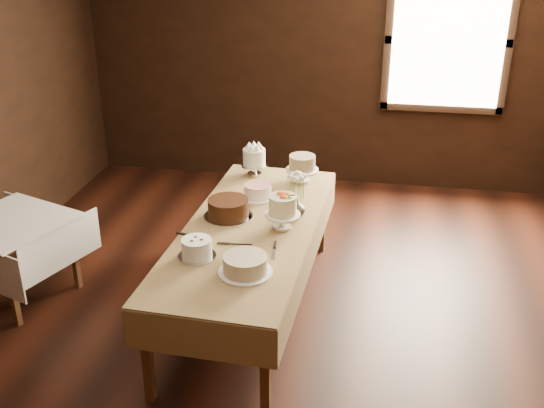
{
  "coord_description": "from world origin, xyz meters",
  "views": [
    {
      "loc": [
        0.71,
        -3.79,
        2.81
      ],
      "look_at": [
        0.0,
        0.2,
        0.95
      ],
      "focal_mm": 42.61,
      "sensor_mm": 36.0,
      "label": 1
    }
  ],
  "objects_px": {
    "side_table": "(12,229)",
    "cake_swirl": "(197,249)",
    "cake_chocolate": "(228,209)",
    "cake_server_d": "(290,215)",
    "cake_cream": "(245,265)",
    "cake_server_c": "(249,210)",
    "cake_server_b": "(274,254)",
    "cake_flowers": "(283,214)",
    "cake_server_a": "(241,244)",
    "cake_meringue": "(254,163)",
    "cake_speckled": "(302,170)",
    "flower_vase": "(296,208)",
    "cake_lattice": "(258,192)",
    "cake_server_e": "(197,237)",
    "display_table": "(250,233)"
  },
  "relations": [
    {
      "from": "cake_meringue",
      "to": "cake_server_b",
      "type": "relative_size",
      "value": 1.02
    },
    {
      "from": "cake_server_b",
      "to": "cake_flowers",
      "type": "bearing_deg",
      "value": 174.61
    },
    {
      "from": "cake_cream",
      "to": "cake_server_c",
      "type": "height_order",
      "value": "cake_cream"
    },
    {
      "from": "cake_flowers",
      "to": "cake_server_c",
      "type": "relative_size",
      "value": 1.1
    },
    {
      "from": "cake_meringue",
      "to": "cake_server_b",
      "type": "distance_m",
      "value": 1.41
    },
    {
      "from": "cake_meringue",
      "to": "cake_server_a",
      "type": "height_order",
      "value": "cake_meringue"
    },
    {
      "from": "cake_meringue",
      "to": "cake_server_a",
      "type": "bearing_deg",
      "value": -82.58
    },
    {
      "from": "display_table",
      "to": "cake_server_a",
      "type": "bearing_deg",
      "value": -90.43
    },
    {
      "from": "cake_chocolate",
      "to": "cake_server_b",
      "type": "xyz_separation_m",
      "value": [
        0.43,
        -0.5,
        -0.06
      ]
    },
    {
      "from": "cake_speckled",
      "to": "cake_swirl",
      "type": "distance_m",
      "value": 1.49
    },
    {
      "from": "cake_lattice",
      "to": "cake_chocolate",
      "type": "distance_m",
      "value": 0.41
    },
    {
      "from": "cake_lattice",
      "to": "display_table",
      "type": "bearing_deg",
      "value": -85.18
    },
    {
      "from": "side_table",
      "to": "cake_cream",
      "type": "xyz_separation_m",
      "value": [
        1.95,
        -0.55,
        0.2
      ]
    },
    {
      "from": "cake_server_c",
      "to": "display_table",
      "type": "bearing_deg",
      "value": 179.92
    },
    {
      "from": "cake_server_b",
      "to": "flower_vase",
      "type": "height_order",
      "value": "flower_vase"
    },
    {
      "from": "cake_swirl",
      "to": "cake_lattice",
      "type": "bearing_deg",
      "value": 78.36
    },
    {
      "from": "side_table",
      "to": "cake_chocolate",
      "type": "relative_size",
      "value": 2.4
    },
    {
      "from": "cake_server_a",
      "to": "cake_cream",
      "type": "bearing_deg",
      "value": -78.52
    },
    {
      "from": "cake_swirl",
      "to": "cake_server_e",
      "type": "height_order",
      "value": "cake_swirl"
    },
    {
      "from": "cake_lattice",
      "to": "cake_server_b",
      "type": "height_order",
      "value": "cake_lattice"
    },
    {
      "from": "display_table",
      "to": "flower_vase",
      "type": "xyz_separation_m",
      "value": [
        0.3,
        0.23,
        0.12
      ]
    },
    {
      "from": "cake_meringue",
      "to": "cake_speckled",
      "type": "xyz_separation_m",
      "value": [
        0.42,
        -0.08,
        -0.0
      ]
    },
    {
      "from": "cake_chocolate",
      "to": "cake_server_d",
      "type": "height_order",
      "value": "cake_chocolate"
    },
    {
      "from": "cake_swirl",
      "to": "cake_cream",
      "type": "bearing_deg",
      "value": -22.02
    },
    {
      "from": "cake_server_c",
      "to": "cake_server_d",
      "type": "xyz_separation_m",
      "value": [
        0.31,
        -0.03,
        0.0
      ]
    },
    {
      "from": "cake_speckled",
      "to": "cake_server_c",
      "type": "xyz_separation_m",
      "value": [
        -0.32,
        -0.64,
        -0.1
      ]
    },
    {
      "from": "cake_lattice",
      "to": "cake_server_c",
      "type": "bearing_deg",
      "value": -93.52
    },
    {
      "from": "cake_meringue",
      "to": "cake_chocolate",
      "type": "relative_size",
      "value": 0.58
    },
    {
      "from": "cake_cream",
      "to": "cake_server_e",
      "type": "relative_size",
      "value": 1.43
    },
    {
      "from": "flower_vase",
      "to": "cake_flowers",
      "type": "bearing_deg",
      "value": -107.73
    },
    {
      "from": "cake_swirl",
      "to": "cake_flowers",
      "type": "bearing_deg",
      "value": 46.67
    },
    {
      "from": "side_table",
      "to": "cake_flowers",
      "type": "height_order",
      "value": "cake_flowers"
    },
    {
      "from": "cake_swirl",
      "to": "cake_server_d",
      "type": "xyz_separation_m",
      "value": [
        0.51,
        0.73,
        -0.06
      ]
    },
    {
      "from": "cake_server_c",
      "to": "cake_server_a",
      "type": "bearing_deg",
      "value": 173.17
    },
    {
      "from": "cake_lattice",
      "to": "cake_server_a",
      "type": "bearing_deg",
      "value": -87.05
    },
    {
      "from": "cake_server_a",
      "to": "flower_vase",
      "type": "xyz_separation_m",
      "value": [
        0.31,
        0.52,
        0.06
      ]
    },
    {
      "from": "cake_cream",
      "to": "cake_server_b",
      "type": "xyz_separation_m",
      "value": [
        0.13,
        0.27,
        -0.05
      ]
    },
    {
      "from": "cake_chocolate",
      "to": "display_table",
      "type": "bearing_deg",
      "value": -34.5
    },
    {
      "from": "side_table",
      "to": "cake_flowers",
      "type": "xyz_separation_m",
      "value": [
        2.08,
        0.1,
        0.26
      ]
    },
    {
      "from": "display_table",
      "to": "cake_chocolate",
      "type": "bearing_deg",
      "value": 145.5
    },
    {
      "from": "cake_chocolate",
      "to": "cake_cream",
      "type": "relative_size",
      "value": 1.22
    },
    {
      "from": "side_table",
      "to": "cake_server_a",
      "type": "distance_m",
      "value": 1.86
    },
    {
      "from": "cake_chocolate",
      "to": "cake_swirl",
      "type": "height_order",
      "value": "cake_chocolate"
    },
    {
      "from": "cake_server_c",
      "to": "cake_cream",
      "type": "bearing_deg",
      "value": 177.53
    },
    {
      "from": "cake_speckled",
      "to": "cake_swirl",
      "type": "relative_size",
      "value": 1.09
    },
    {
      "from": "cake_server_c",
      "to": "cake_flowers",
      "type": "bearing_deg",
      "value": -142.25
    },
    {
      "from": "cake_server_a",
      "to": "cake_server_d",
      "type": "distance_m",
      "value": 0.57
    },
    {
      "from": "side_table",
      "to": "cake_meringue",
      "type": "xyz_separation_m",
      "value": [
        1.68,
        1.07,
        0.25
      ]
    },
    {
      "from": "side_table",
      "to": "cake_swirl",
      "type": "distance_m",
      "value": 1.66
    },
    {
      "from": "cake_cream",
      "to": "cake_server_c",
      "type": "xyz_separation_m",
      "value": [
        -0.16,
        0.9,
        -0.05
      ]
    }
  ]
}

